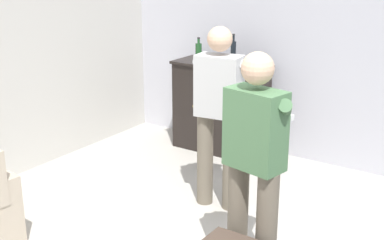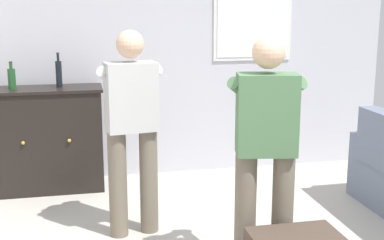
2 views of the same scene
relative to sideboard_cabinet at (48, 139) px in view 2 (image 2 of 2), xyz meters
The scene contains 6 objects.
wall_back_with_window 1.54m from the sideboard_cabinet, 16.38° to the left, with size 5.20×0.15×2.80m.
sideboard_cabinet is the anchor object (origin of this frame).
bottle_wine_green 0.68m from the sideboard_cabinet, ahead, with size 0.06×0.06×0.35m.
bottle_liquor_amber 0.70m from the sideboard_cabinet, behind, with size 0.07×0.07×0.27m.
person_standing_left 1.50m from the sideboard_cabinet, 59.37° to the right, with size 0.55×0.50×1.68m.
person_standing_right 2.65m from the sideboard_cabinet, 53.61° to the right, with size 0.55×0.51×1.68m.
Camera 2 is at (-0.86, -3.13, 1.89)m, focal length 50.00 mm.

